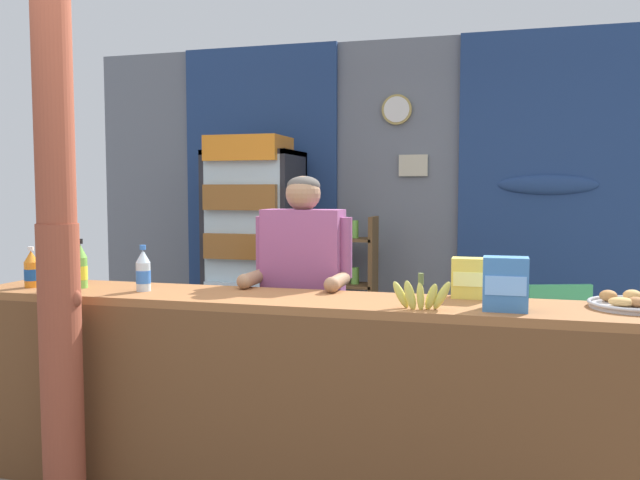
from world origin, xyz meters
The scene contains 16 objects.
ground_plane centered at (0.00, 1.18, 0.00)m, with size 7.64×7.64×0.00m, color slate.
back_wall_curtained centered at (0.02, 2.99, 1.40)m, with size 5.34×0.22×2.73m.
stall_counter centered at (-0.01, 0.25, 0.59)m, with size 3.22×0.51×0.96m.
timber_post centered at (-0.95, -0.05, 1.26)m, with size 0.21×0.19×2.63m.
drink_fridge centered at (-0.97, 2.44, 1.04)m, with size 0.72×0.66×1.90m.
bottle_shelf_rack centered at (-0.22, 2.60, 0.66)m, with size 0.48×0.28×1.26m.
plastic_lawn_chair centered at (1.33, 1.98, 0.49)m, with size 0.56×0.56×0.86m.
shopkeeper centered at (-0.05, 0.79, 0.98)m, with size 0.54×0.42×1.55m.
soda_bottle_cola centered at (-1.27, 0.50, 1.09)m, with size 0.09×0.09×0.29m.
soda_bottle_water centered at (-0.75, 0.33, 1.06)m, with size 0.07×0.07×0.23m.
soda_bottle_orange_soda centered at (-1.38, 0.29, 1.05)m, with size 0.07×0.07×0.21m.
soda_bottle_lime_soda centered at (-1.11, 0.33, 1.07)m, with size 0.07×0.07×0.26m.
snack_box_instant_noodle centered at (0.86, 0.55, 1.06)m, with size 0.19×0.11×0.19m.
snack_box_biscuit centered at (1.01, 0.25, 1.07)m, with size 0.18×0.12×0.23m.
pastry_tray centered at (1.53, 0.45, 0.98)m, with size 0.36×0.36×0.07m.
banana_bunch centered at (0.66, 0.19, 1.02)m, with size 0.27×0.06×0.16m.
Camera 1 is at (0.97, -2.57, 1.47)m, focal length 36.55 mm.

